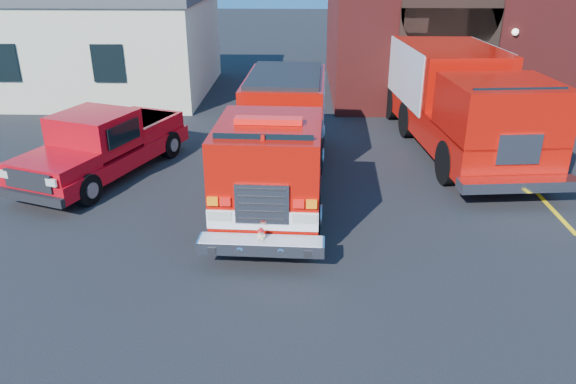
{
  "coord_description": "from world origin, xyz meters",
  "views": [
    {
      "loc": [
        0.31,
        -11.87,
        5.97
      ],
      "look_at": [
        0.0,
        -1.2,
        1.3
      ],
      "focal_mm": 35.0,
      "sensor_mm": 36.0,
      "label": 1
    }
  ],
  "objects_px": {
    "pickup_truck": "(104,145)",
    "side_building": "(92,41)",
    "secondary_truck": "(457,96)",
    "fire_engine": "(279,137)"
  },
  "relations": [
    {
      "from": "pickup_truck",
      "to": "fire_engine",
      "type": "bearing_deg",
      "value": -7.62
    },
    {
      "from": "pickup_truck",
      "to": "secondary_truck",
      "type": "relative_size",
      "value": 0.64
    },
    {
      "from": "fire_engine",
      "to": "secondary_truck",
      "type": "height_order",
      "value": "secondary_truck"
    },
    {
      "from": "secondary_truck",
      "to": "fire_engine",
      "type": "bearing_deg",
      "value": -147.3
    },
    {
      "from": "side_building",
      "to": "secondary_truck",
      "type": "bearing_deg",
      "value": -27.05
    },
    {
      "from": "pickup_truck",
      "to": "side_building",
      "type": "bearing_deg",
      "value": 110.16
    },
    {
      "from": "fire_engine",
      "to": "side_building",
      "type": "bearing_deg",
      "value": 128.85
    },
    {
      "from": "secondary_truck",
      "to": "pickup_truck",
      "type": "bearing_deg",
      "value": -164.68
    },
    {
      "from": "side_building",
      "to": "fire_engine",
      "type": "height_order",
      "value": "side_building"
    },
    {
      "from": "fire_engine",
      "to": "secondary_truck",
      "type": "xyz_separation_m",
      "value": [
        5.5,
        3.53,
        0.28
      ]
    }
  ]
}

